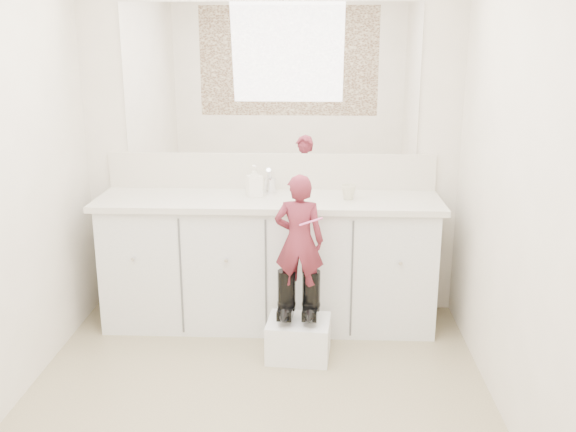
{
  "coord_description": "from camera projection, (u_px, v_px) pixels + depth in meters",
  "views": [
    {
      "loc": [
        0.31,
        -2.89,
        1.92
      ],
      "look_at": [
        0.15,
        0.82,
        0.88
      ],
      "focal_mm": 40.0,
      "sensor_mm": 36.0,
      "label": 1
    }
  ],
  "objects": [
    {
      "name": "dot_panel",
      "position": [
        178.0,
        162.0,
        1.44
      ],
      "size": [
        2.0,
        0.01,
        1.2
      ],
      "primitive_type": "cube",
      "color": "#472819",
      "rests_on": "wall_front"
    },
    {
      "name": "soap_bottle",
      "position": [
        254.0,
        181.0,
        4.26
      ],
      "size": [
        0.12,
        0.12,
        0.21
      ],
      "primitive_type": "imported",
      "rotation": [
        0.0,
        0.0,
        0.36
      ],
      "color": "white",
      "rests_on": "countertop"
    },
    {
      "name": "boot_left",
      "position": [
        287.0,
        295.0,
        3.91
      ],
      "size": [
        0.13,
        0.22,
        0.32
      ],
      "primitive_type": null,
      "rotation": [
        0.0,
        0.0,
        -0.08
      ],
      "color": "black",
      "rests_on": "step_stool"
    },
    {
      "name": "cup",
      "position": [
        349.0,
        192.0,
        4.2
      ],
      "size": [
        0.12,
        0.12,
        0.09
      ],
      "primitive_type": "imported",
      "rotation": [
        0.0,
        0.0,
        0.24
      ],
      "color": "beige",
      "rests_on": "countertop"
    },
    {
      "name": "toothbrush",
      "position": [
        311.0,
        222.0,
        3.69
      ],
      "size": [
        0.14,
        0.02,
        0.06
      ],
      "primitive_type": "cylinder",
      "rotation": [
        0.0,
        1.22,
        -0.08
      ],
      "color": "pink",
      "rests_on": "toddler"
    },
    {
      "name": "countertop",
      "position": [
        268.0,
        201.0,
        4.25
      ],
      "size": [
        2.28,
        0.58,
        0.04
      ],
      "primitive_type": "cube",
      "color": "beige",
      "rests_on": "vanity_cabinet"
    },
    {
      "name": "faucet",
      "position": [
        270.0,
        185.0,
        4.38
      ],
      "size": [
        0.08,
        0.08,
        0.1
      ],
      "primitive_type": "cylinder",
      "color": "silver",
      "rests_on": "countertop"
    },
    {
      "name": "mirror",
      "position": [
        270.0,
        80.0,
        4.3
      ],
      "size": [
        2.0,
        0.02,
        1.0
      ],
      "primitive_type": "cube",
      "color": "white",
      "rests_on": "wall_back"
    },
    {
      "name": "wall_front",
      "position": [
        186.0,
        346.0,
        1.55
      ],
      "size": [
        2.6,
        0.0,
        2.6
      ],
      "primitive_type": "plane",
      "rotation": [
        -1.57,
        0.0,
        0.0
      ],
      "color": "beige",
      "rests_on": "floor"
    },
    {
      "name": "vanity_cabinet",
      "position": [
        269.0,
        263.0,
        4.38
      ],
      "size": [
        2.2,
        0.55,
        0.85
      ],
      "primitive_type": "cube",
      "color": "silver",
      "rests_on": "floor"
    },
    {
      "name": "wall_right",
      "position": [
        531.0,
        200.0,
        2.94
      ],
      "size": [
        0.0,
        3.0,
        3.0
      ],
      "primitive_type": "plane",
      "rotation": [
        1.57,
        0.0,
        -1.57
      ],
      "color": "beige",
      "rests_on": "floor"
    },
    {
      "name": "boot_right",
      "position": [
        311.0,
        295.0,
        3.9
      ],
      "size": [
        0.13,
        0.22,
        0.32
      ],
      "primitive_type": null,
      "rotation": [
        0.0,
        0.0,
        -0.08
      ],
      "color": "black",
      "rests_on": "step_stool"
    },
    {
      "name": "floor",
      "position": [
        253.0,
        421.0,
        3.32
      ],
      "size": [
        3.0,
        3.0,
        0.0
      ],
      "primitive_type": "plane",
      "color": "#867357",
      "rests_on": "ground"
    },
    {
      "name": "step_stool",
      "position": [
        299.0,
        338.0,
        3.96
      ],
      "size": [
        0.4,
        0.35,
        0.24
      ],
      "primitive_type": "cube",
      "rotation": [
        0.0,
        0.0,
        -0.08
      ],
      "color": "white",
      "rests_on": "floor"
    },
    {
      "name": "toddler",
      "position": [
        299.0,
        241.0,
        3.81
      ],
      "size": [
        0.31,
        0.22,
        0.81
      ],
      "primitive_type": "imported",
      "rotation": [
        0.0,
        0.0,
        3.06
      ],
      "color": "#AC3549",
      "rests_on": "step_stool"
    },
    {
      "name": "wall_back",
      "position": [
        271.0,
        144.0,
        4.43
      ],
      "size": [
        2.6,
        0.0,
        2.6
      ],
      "primitive_type": "plane",
      "rotation": [
        1.57,
        0.0,
        0.0
      ],
      "color": "beige",
      "rests_on": "floor"
    },
    {
      "name": "backsplash",
      "position": [
        271.0,
        171.0,
        4.47
      ],
      "size": [
        2.28,
        0.03,
        0.25
      ],
      "primitive_type": "cube",
      "color": "beige",
      "rests_on": "countertop"
    }
  ]
}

